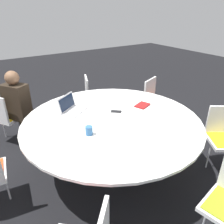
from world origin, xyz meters
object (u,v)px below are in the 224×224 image
Objects in this scene: person_0 at (18,103)px; cell_phone at (116,111)px; coffee_cup at (89,131)px; laptop at (71,107)px; chair_6 at (94,95)px; chair_0 at (5,114)px; spiral_notebook at (142,105)px; chair_5 at (156,99)px.

person_0 is 1.53m from cell_phone.
person_0 is 12.04× the size of coffee_cup.
chair_6 is at bearing 13.62° from laptop.
coffee_cup is at bearing -130.29° from laptop.
chair_6 is at bearing 54.49° from chair_0.
spiral_notebook is at bearing 25.49° from chair_6.
coffee_cup is 0.65m from cell_phone.
coffee_cup is at bearing -7.78° from chair_6.
person_0 is 0.96m from laptop.
person_0 reaches higher than chair_0.
cell_phone is at bearing -0.33° from chair_5.
person_0 is at bearing -39.03° from chair_5.
chair_6 is 1.33m from cell_phone.
spiral_notebook is (-0.07, 1.31, 0.26)m from chair_6.
spiral_notebook is 1.02m from coffee_cup.
coffee_cup reaches higher than chair_0.
chair_5 is 1.95m from coffee_cup.
chair_5 is 1.31m from cell_phone.
chair_0 is 1.24m from laptop.
coffee_cup is at bearing -16.82° from person_0.
coffee_cup is at bearing 28.48° from cell_phone.
laptop is (-0.52, 0.80, 0.11)m from person_0.
chair_0 is at bearing -41.00° from chair_5.
spiral_notebook is 1.65× the size of cell_phone.
chair_5 and chair_6 have the same top height.
chair_5 is 0.97m from spiral_notebook.
chair_6 is 8.53× the size of coffee_cup.
person_0 is 1.86m from spiral_notebook.
spiral_notebook is (-1.63, 1.35, 0.26)m from chair_0.
chair_0 is 2.55m from chair_5.
person_0 is at bearing -73.04° from coffee_cup.
laptop is 0.66m from coffee_cup.
laptop is 2.74× the size of cell_phone.
chair_5 is at bearing 37.21° from chair_0.
laptop is at bearing -17.68° from chair_5.
person_0 is 1.53m from coffee_cup.
laptop reaches higher than cell_phone.
spiral_notebook is at bearing 173.37° from cell_phone.
spiral_notebook is (0.78, 0.52, 0.26)m from chair_5.
chair_6 is 2.06× the size of laptop.
coffee_cup is at bearing 14.82° from spiral_notebook.
person_0 reaches higher than coffee_cup.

